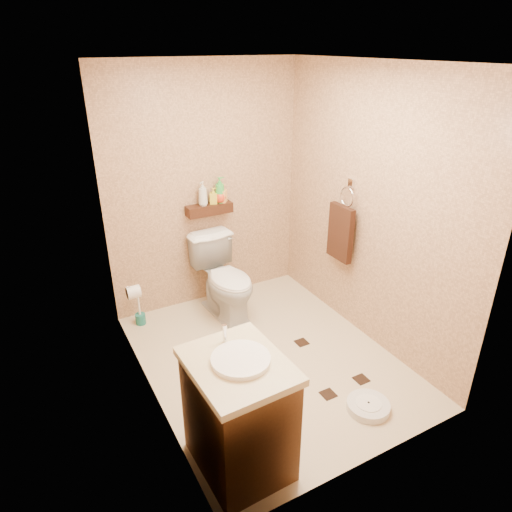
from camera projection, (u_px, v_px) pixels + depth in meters
ground at (267, 358)px, 3.99m from camera, size 2.50×2.50×0.00m
wall_back at (205, 189)px, 4.47m from camera, size 2.00×0.04×2.40m
wall_front at (384, 308)px, 2.49m from camera, size 2.00×0.04×2.40m
wall_left at (140, 259)px, 3.05m from camera, size 0.04×2.50×2.40m
wall_right at (370, 211)px, 3.91m from camera, size 0.04×2.50×2.40m
ceiling at (271, 61)px, 2.97m from camera, size 2.00×2.50×0.02m
wall_shelf at (209, 209)px, 4.49m from camera, size 0.46×0.14×0.10m
floor_accents at (274, 360)px, 3.97m from camera, size 1.22×1.32×0.01m
toilet at (226, 279)px, 4.48m from camera, size 0.49×0.81×0.80m
vanity at (239, 413)px, 2.84m from camera, size 0.57×0.69×0.94m
bathroom_scale at (368, 406)px, 3.43m from camera, size 0.34×0.34×0.07m
toilet_brush at (140, 310)px, 4.42m from camera, size 0.10×0.10×0.43m
towel_ring at (341, 230)px, 4.18m from camera, size 0.12×0.30×0.76m
toilet_paper at (133, 292)px, 3.85m from camera, size 0.12×0.11×0.12m
bottle_a at (203, 194)px, 4.39m from camera, size 0.13×0.13×0.24m
bottle_b at (213, 196)px, 4.45m from camera, size 0.10×0.10×0.16m
bottle_c at (220, 195)px, 4.48m from camera, size 0.14×0.14×0.16m
bottle_d at (220, 190)px, 4.46m from camera, size 0.12×0.12×0.26m
bottle_e at (222, 193)px, 4.49m from camera, size 0.12×0.12×0.18m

